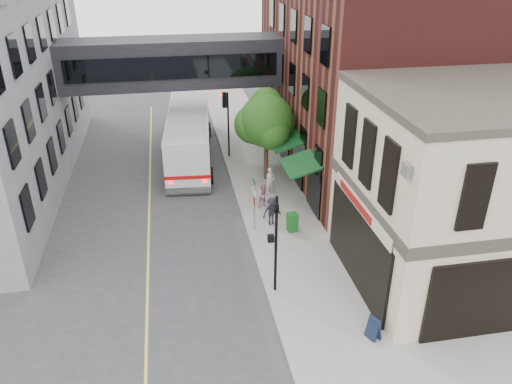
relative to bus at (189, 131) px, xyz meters
name	(u,v)px	position (x,y,z in m)	size (l,w,h in m)	color
ground	(276,325)	(2.22, -17.77, -1.85)	(120.00, 120.00, 0.00)	#38383A
sidewalk_main	(260,173)	(4.22, -3.77, -1.77)	(4.00, 60.00, 0.15)	gray
corner_building	(476,189)	(11.19, -15.77, 2.36)	(10.19, 8.12, 8.45)	beige
brick_building	(382,57)	(12.20, -2.78, 5.14)	(13.76, 18.00, 14.00)	#4C1B17
skyway_bridge	(172,62)	(-0.78, 0.23, 4.65)	(14.00, 3.18, 3.00)	black
traffic_signal_near	(275,233)	(2.59, -15.77, 1.13)	(0.44, 0.22, 4.60)	black
traffic_signal_far	(226,112)	(2.48, -0.77, 1.49)	(0.53, 0.28, 4.50)	black
street_sign_pole	(254,199)	(2.61, -10.77, 0.08)	(0.08, 0.75, 3.00)	gray
street_tree	(266,120)	(4.41, -4.56, 2.06)	(3.80, 3.20, 5.60)	#382619
lane_marking	(149,213)	(-2.78, -7.77, -1.84)	(0.12, 40.00, 0.01)	#D8CC4C
bus	(189,131)	(0.00, 0.00, 0.00)	(3.75, 12.44, 3.30)	silver
pedestrian_a	(270,181)	(4.27, -6.78, -0.90)	(0.58, 0.38, 1.59)	beige
pedestrian_b	(264,195)	(3.57, -8.41, -0.95)	(0.73, 0.57, 1.49)	#C37E99
pedestrian_c	(272,211)	(3.60, -10.37, -0.93)	(1.00, 0.57, 1.55)	black
newspaper_box	(292,222)	(4.51, -11.20, -1.20)	(0.50, 0.44, 1.00)	#145B1C
sandwich_board	(374,328)	(5.63, -19.27, -1.23)	(0.34, 0.52, 0.93)	#101B31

